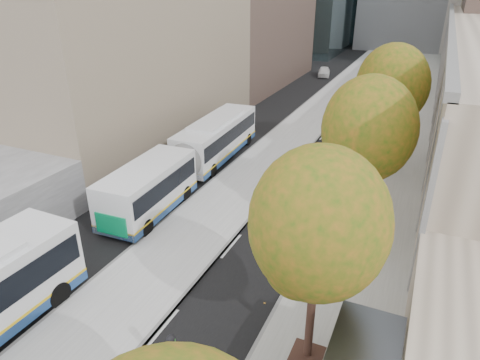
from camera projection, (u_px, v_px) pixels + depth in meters
The scene contains 7 objects.
bus_platform at pixel (294, 135), 35.66m from camera, with size 4.25×150.00×0.15m, color #ABABAB.
sidewalk at pixel (394, 149), 32.70m from camera, with size 4.75×150.00×0.08m, color gray.
tree_c at pixel (319, 224), 12.51m from camera, with size 4.20×4.20×7.28m.
tree_d at pixel (369, 129), 19.86m from camera, with size 4.40×4.40×7.60m.
tree_e at pixel (392, 86), 27.21m from camera, with size 4.60×4.60×7.92m.
bus_far at pixel (192, 156), 27.44m from camera, with size 3.18×16.93×2.81m.
distant_car at pixel (324, 72), 57.76m from camera, with size 1.51×3.76×1.28m, color silver.
Camera 1 is at (5.92, 2.20, 11.70)m, focal length 32.00 mm.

